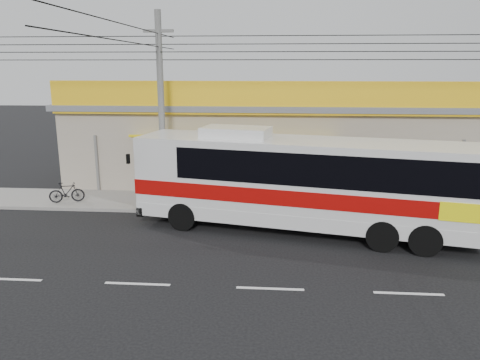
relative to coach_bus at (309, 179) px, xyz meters
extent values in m
plane|color=black|center=(-1.38, -2.53, -2.17)|extent=(120.00, 120.00, 0.00)
cube|color=gray|center=(-1.38, 3.47, -2.09)|extent=(30.00, 3.20, 0.15)
cube|color=#9F9480|center=(-1.38, 9.07, -0.07)|extent=(22.00, 8.00, 4.20)
cube|color=#585A5F|center=(-1.38, 9.07, 2.18)|extent=(22.60, 8.60, 0.30)
cube|color=yellow|center=(-1.38, 4.95, 2.73)|extent=(22.00, 0.24, 1.60)
cube|color=#A91309|center=(-3.38, 4.92, 2.73)|extent=(9.00, 0.10, 1.20)
cube|color=#126516|center=(5.12, 4.92, 2.73)|extent=(2.40, 0.10, 1.10)
cube|color=navy|center=(7.82, 4.92, 2.73)|extent=(2.20, 0.10, 1.10)
cube|color=#A91309|center=(-10.38, 4.92, 2.73)|extent=(3.00, 0.10, 1.10)
cube|color=#DCC20C|center=(-3.38, 4.77, 0.83)|extent=(10.00, 1.20, 0.37)
cube|color=silver|center=(-0.20, 0.04, -0.09)|extent=(13.38, 5.45, 3.17)
cube|color=#A80907|center=(-0.20, 0.04, -0.48)|extent=(13.43, 5.50, 0.60)
cube|color=#FFF50D|center=(5.34, -1.16, -0.48)|extent=(2.30, 3.10, 0.65)
cube|color=black|center=(0.54, -0.12, 0.62)|extent=(11.25, 5.02, 1.20)
cube|color=black|center=(-6.52, 1.42, 0.40)|extent=(0.68, 2.38, 1.64)
cube|color=silver|center=(-2.87, 0.62, 1.69)|extent=(2.88, 2.05, 0.39)
cylinder|color=black|center=(-4.94, -0.19, -1.60)|extent=(1.18, 0.58, 1.14)
cylinder|color=black|center=(-4.42, 2.22, -1.60)|extent=(1.18, 0.58, 1.14)
cylinder|color=black|center=(3.91, -2.11, -1.60)|extent=(1.18, 0.58, 1.14)
cylinder|color=black|center=(4.43, 0.30, -1.60)|extent=(1.18, 0.58, 1.14)
imported|color=maroon|center=(-6.04, 3.74, -1.48)|extent=(2.09, 0.86, 1.08)
imported|color=black|center=(-11.04, 2.76, -1.54)|extent=(1.66, 0.93, 0.96)
cylinder|color=#5C5C5A|center=(-6.39, 2.87, 2.20)|extent=(0.28, 0.28, 8.72)
cube|color=#5C5C5A|center=(-6.39, 2.87, 5.68)|extent=(1.31, 0.13, 0.13)
camera|label=1|loc=(-1.29, -17.70, 4.24)|focal=35.00mm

